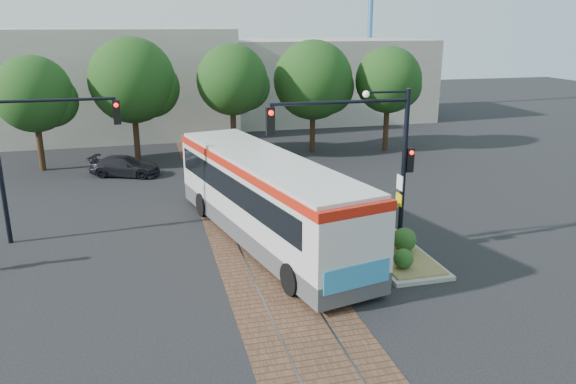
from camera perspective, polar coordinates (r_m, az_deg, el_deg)
name	(u,v)px	position (r m, az deg, el deg)	size (l,w,h in m)	color
ground	(264,257)	(21.17, -2.44, -6.65)	(120.00, 120.00, 0.00)	black
trackbed	(245,222)	(24.82, -4.40, -3.06)	(3.60, 40.00, 0.02)	brown
tree_row	(227,82)	(35.98, -6.27, 11.02)	(26.40, 5.60, 7.67)	#382314
warehouses	(184,81)	(48.10, -10.55, 11.05)	(40.00, 13.00, 8.00)	#ADA899
city_bus	(265,195)	(22.14, -2.32, -0.28)	(5.50, 13.13, 3.44)	#424245
traffic_island	(393,246)	(21.71, 10.66, -5.38)	(2.20, 5.20, 1.13)	gray
signal_pole_main	(373,148)	(20.28, 8.67, 4.48)	(5.49, 0.46, 6.00)	black
signal_pole_left	(29,146)	(23.84, -24.86, 4.23)	(4.99, 0.34, 6.00)	black
parked_car	(125,166)	(33.40, -16.23, 2.55)	(1.61, 3.96, 1.15)	black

